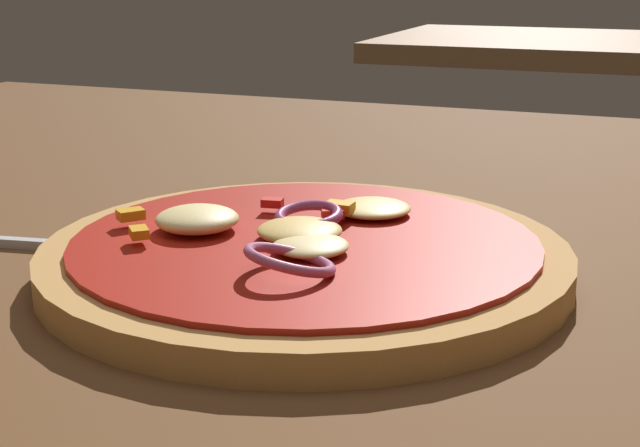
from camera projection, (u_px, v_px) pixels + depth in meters
name	position (u px, v px, depth m)	size (l,w,h in m)	color
dining_table	(399.00, 316.00, 0.45)	(1.33, 1.05, 0.04)	brown
pizza	(304.00, 255.00, 0.45)	(0.26, 0.26, 0.03)	tan
fork	(18.00, 243.00, 0.49)	(0.19, 0.05, 0.01)	silver
background_table	(598.00, 48.00, 1.74)	(0.80, 0.51, 0.04)	brown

